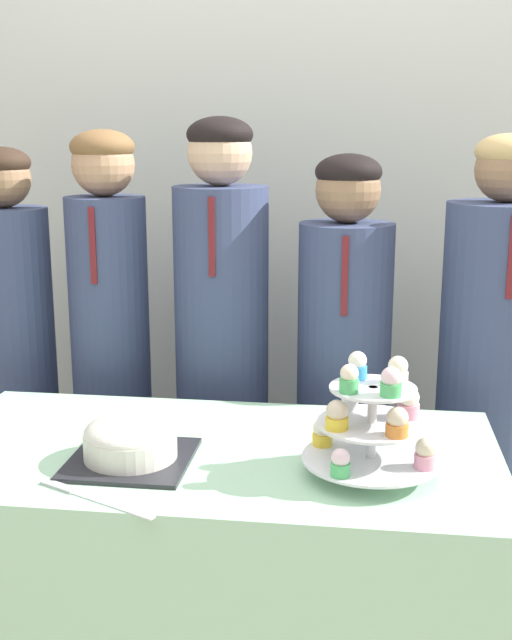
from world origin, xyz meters
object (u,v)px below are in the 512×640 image
(cupcake_stand, at_px, (374,421))
(student_4, at_px, (490,407))
(round_cake, at_px, (130,440))
(student_1, at_px, (112,377))
(cake_knife, at_px, (77,493))
(student_0, at_px, (17,386))
(student_3, at_px, (342,404))
(student_2, at_px, (222,383))

(cupcake_stand, bearing_deg, student_4, 63.35)
(round_cake, xyz_separation_m, student_4, (0.88, 0.70, -0.12))
(student_1, distance_m, student_4, 1.15)
(cupcake_stand, bearing_deg, cake_knife, -163.70)
(cake_knife, xyz_separation_m, student_1, (-0.21, 0.87, -0.03))
(round_cake, bearing_deg, student_0, 129.86)
(student_0, distance_m, student_3, 1.03)
(cake_knife, relative_size, student_2, 0.18)
(student_1, height_order, student_2, student_2)
(cake_knife, relative_size, student_4, 0.19)
(cupcake_stand, xyz_separation_m, student_1, (-0.80, 0.70, -0.16))
(round_cake, bearing_deg, cake_knife, -109.05)
(round_cake, xyz_separation_m, student_3, (0.45, 0.70, -0.13))
(student_0, bearing_deg, student_2, 0.00)
(cupcake_stand, xyz_separation_m, student_2, (-0.45, 0.70, -0.16))
(cupcake_stand, bearing_deg, student_0, 147.86)
(cake_knife, bearing_deg, student_1, 128.70)
(round_cake, distance_m, student_3, 0.84)
(student_2, bearing_deg, student_3, -0.00)
(student_0, height_order, student_3, student_0)
(student_3, bearing_deg, student_1, -180.00)
(cupcake_stand, relative_size, student_4, 0.20)
(round_cake, bearing_deg, student_1, 110.93)
(student_1, bearing_deg, cupcake_stand, -41.25)
(student_3, relative_size, student_4, 0.96)
(round_cake, xyz_separation_m, cake_knife, (-0.06, -0.17, -0.05))
(round_cake, distance_m, student_2, 0.71)
(student_0, height_order, student_1, student_1)
(student_1, distance_m, student_3, 0.72)
(round_cake, distance_m, student_0, 0.92)
(student_4, bearing_deg, student_2, -180.00)
(cake_knife, relative_size, student_3, 0.19)
(round_cake, relative_size, cupcake_stand, 0.91)
(student_2, distance_m, student_3, 0.37)
(student_0, distance_m, student_2, 0.66)
(student_1, relative_size, student_4, 1.01)
(round_cake, height_order, student_1, student_1)
(cake_knife, distance_m, student_2, 0.88)
(round_cake, relative_size, student_3, 0.19)
(round_cake, height_order, student_3, student_3)
(cake_knife, height_order, cupcake_stand, cupcake_stand)
(student_1, height_order, student_3, student_1)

